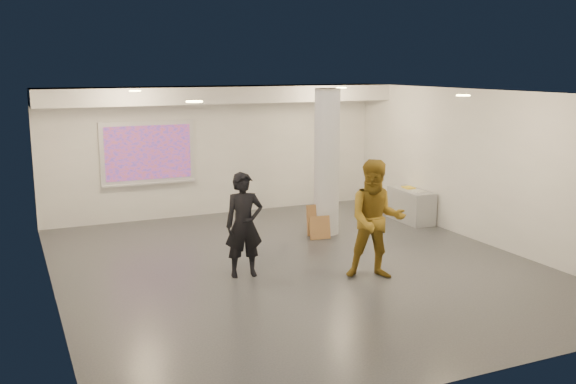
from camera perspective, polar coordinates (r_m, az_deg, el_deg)
name	(u,v)px	position (r m, az deg, el deg)	size (l,w,h in m)	color
floor	(297,266)	(11.29, 0.84, -6.60)	(8.00, 9.00, 0.01)	#383B40
ceiling	(298,93)	(10.76, 0.88, 8.80)	(8.00, 9.00, 0.01)	silver
wall_back	(216,151)	(15.08, -6.40, 3.68)	(8.00, 0.01, 3.00)	silver
wall_front	(474,249)	(7.20, 16.21, -4.93)	(8.00, 0.01, 3.00)	silver
wall_left	(48,202)	(9.95, -20.52, -0.81)	(0.01, 9.00, 3.00)	silver
wall_right	(483,167)	(13.10, 16.93, 2.15)	(0.01, 9.00, 3.00)	silver
soffit_band	(223,94)	(14.44, -5.84, 8.63)	(8.00, 1.10, 0.36)	silver
downlight_nw	(135,91)	(12.47, -13.44, 8.73)	(0.22, 0.22, 0.02)	#FFEA85
downlight_ne	(341,88)	(13.99, 4.77, 9.22)	(0.22, 0.22, 0.02)	#FFEA85
downlight_sw	(194,102)	(8.58, -8.32, 7.96)	(0.22, 0.22, 0.02)	#FFEA85
downlight_se	(463,95)	(10.66, 15.30, 8.29)	(0.22, 0.22, 0.02)	#FFEA85
column	(327,162)	(13.17, 3.47, 2.66)	(0.52, 0.52, 3.00)	silver
projection_screen	(148,153)	(14.62, -12.33, 3.37)	(2.10, 0.13, 1.42)	silver
credenza	(411,205)	(14.64, 10.87, -1.19)	(0.52, 1.25, 0.73)	#95989A
papers_stack	(418,191)	(14.39, 11.51, 0.09)	(0.23, 0.30, 0.02)	silver
postit_pad	(409,188)	(14.73, 10.67, 0.39)	(0.21, 0.29, 0.03)	yellow
cardboard_back	(320,219)	(13.28, 2.86, -2.45)	(0.59, 0.05, 0.64)	#9E6F3E
cardboard_front	(320,228)	(12.96, 2.85, -3.19)	(0.43, 0.04, 0.47)	#9E6F3E
woman	(244,225)	(10.58, -3.93, -2.93)	(0.64, 0.42, 1.74)	black
man	(376,220)	(10.53, 7.84, -2.45)	(0.96, 0.74, 1.97)	olive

